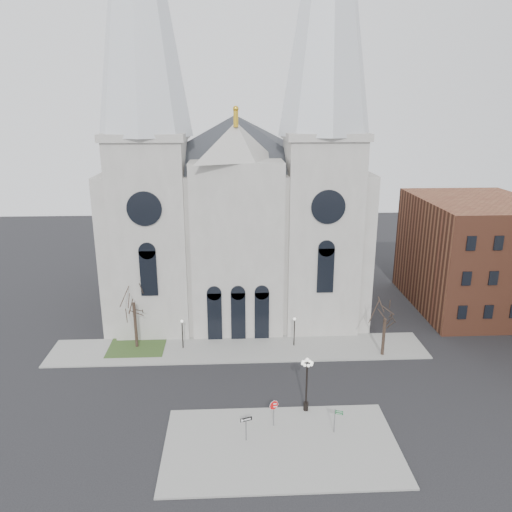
{
  "coord_description": "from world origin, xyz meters",
  "views": [
    {
      "loc": [
        -0.52,
        -37.26,
        25.25
      ],
      "look_at": [
        1.69,
        8.0,
        11.42
      ],
      "focal_mm": 35.0,
      "sensor_mm": 36.0,
      "label": 1
    }
  ],
  "objects_px": {
    "globe_lamp": "(307,378)",
    "one_way_sign": "(246,424)",
    "stop_sign": "(274,408)",
    "street_name_sign": "(336,419)"
  },
  "relations": [
    {
      "from": "stop_sign",
      "to": "street_name_sign",
      "type": "bearing_deg",
      "value": -17.57
    },
    {
      "from": "stop_sign",
      "to": "one_way_sign",
      "type": "bearing_deg",
      "value": -147.06
    },
    {
      "from": "globe_lamp",
      "to": "street_name_sign",
      "type": "relative_size",
      "value": 2.34
    },
    {
      "from": "street_name_sign",
      "to": "one_way_sign",
      "type": "bearing_deg",
      "value": -155.25
    },
    {
      "from": "globe_lamp",
      "to": "one_way_sign",
      "type": "height_order",
      "value": "globe_lamp"
    },
    {
      "from": "one_way_sign",
      "to": "globe_lamp",
      "type": "bearing_deg",
      "value": 17.71
    },
    {
      "from": "stop_sign",
      "to": "one_way_sign",
      "type": "xyz_separation_m",
      "value": [
        -2.29,
        -1.75,
        -0.22
      ]
    },
    {
      "from": "one_way_sign",
      "to": "street_name_sign",
      "type": "bearing_deg",
      "value": -13.03
    },
    {
      "from": "globe_lamp",
      "to": "one_way_sign",
      "type": "relative_size",
      "value": 2.31
    },
    {
      "from": "stop_sign",
      "to": "globe_lamp",
      "type": "height_order",
      "value": "globe_lamp"
    }
  ]
}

